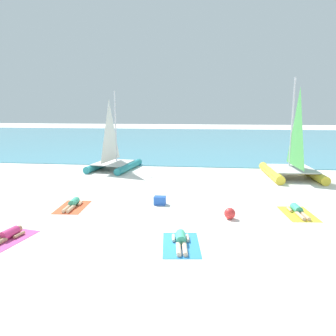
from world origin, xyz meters
name	(u,v)px	position (x,y,z in m)	size (l,w,h in m)	color
ground_plane	(176,174)	(0.00, 10.00, 0.00)	(120.00, 120.00, 0.00)	white
ocean_water	(193,139)	(0.00, 32.42, 0.03)	(120.00, 40.00, 0.05)	#4C9EB7
sailboat_yellow	(292,163)	(6.89, 9.80, 0.87)	(3.05, 4.60, 5.84)	yellow
sailboat_teal	(113,158)	(-4.32, 10.93, 0.77)	(3.04, 4.27, 5.18)	teal
towel_leftmost	(5,240)	(-4.35, -0.89, 0.01)	(1.10, 1.90, 0.01)	#D84C99
sunbather_leftmost	(7,236)	(-4.34, -0.82, 0.13)	(0.67, 1.56, 0.30)	#D83372
towel_center_left	(73,207)	(-3.66, 2.64, 0.01)	(1.10, 1.90, 0.01)	#EA5933
sunbather_center_left	(73,204)	(-3.67, 2.71, 0.13)	(0.57, 1.57, 0.30)	#3FB28C
towel_center_right	(181,245)	(1.15, -0.56, 0.01)	(1.10, 1.90, 0.01)	#338CD8
sunbather_center_right	(181,240)	(1.14, -0.49, 0.13)	(0.60, 1.57, 0.30)	#3FB28C
towel_rightmost	(298,214)	(5.46, 2.87, 0.01)	(1.10, 1.90, 0.01)	yellow
sunbather_rightmost	(298,210)	(5.45, 2.94, 0.13)	(0.58, 1.57, 0.30)	#3FB28C
beach_ball	(230,213)	(2.76, 1.98, 0.21)	(0.42, 0.42, 0.42)	red
cooler_box	(160,200)	(-0.09, 3.46, 0.18)	(0.50, 0.36, 0.36)	blue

